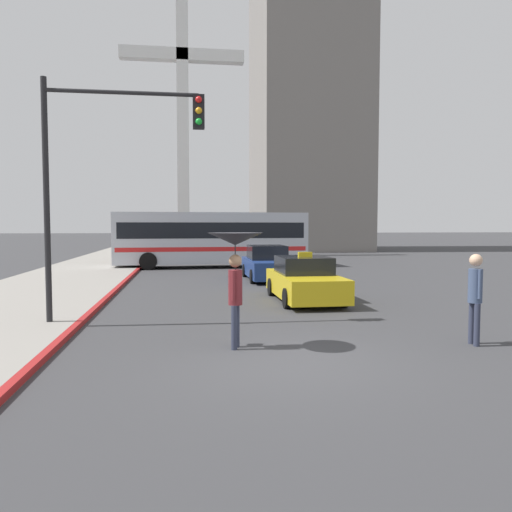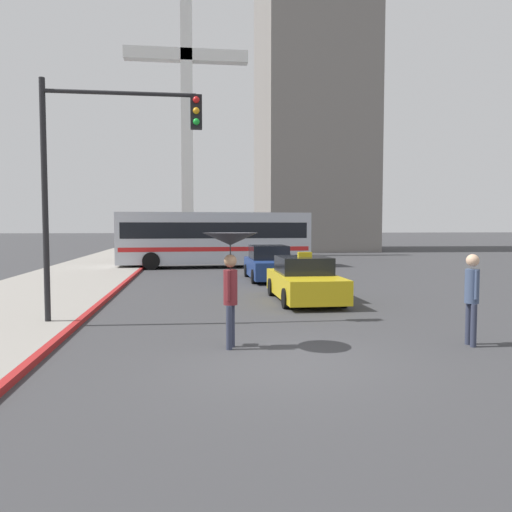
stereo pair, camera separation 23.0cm
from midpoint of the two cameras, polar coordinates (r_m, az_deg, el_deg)
The scene contains 9 objects.
ground_plane at distance 9.16m, azimuth 2.34°, elevation -11.87°, with size 300.00×300.00×0.00m, color #38383A.
taxi at distance 16.11m, azimuth 5.16°, elevation -2.82°, with size 1.91×4.37×1.58m.
sedan_red at distance 22.26m, azimuth 1.01°, elevation -0.95°, with size 1.91×4.48×1.53m.
city_bus at distance 28.99m, azimuth -5.37°, elevation 2.18°, with size 11.05×3.09×3.15m.
pedestrian_with_umbrella at distance 9.76m, azimuth -3.07°, elevation 0.24°, with size 1.08×1.08×2.29m.
pedestrian_man at distance 10.98m, azimuth 23.21°, elevation -3.71°, with size 0.30×0.43×1.85m.
traffic_light at distance 12.65m, azimuth -16.87°, elevation 10.94°, with size 3.79×0.38×5.88m.
building_tower_near at distance 51.89m, azimuth 5.76°, elevation 17.42°, with size 10.10×12.00×29.79m.
monument_cross at distance 40.70m, azimuth -8.55°, elevation 17.36°, with size 9.45×0.90×21.47m.
Camera 1 is at (-1.71, -8.67, 2.43)m, focal length 35.00 mm.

